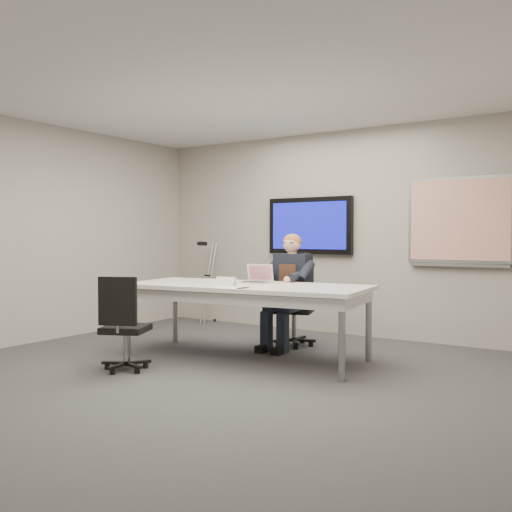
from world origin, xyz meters
The scene contains 14 objects.
floor centered at (0.00, 0.00, 0.00)m, with size 6.00×6.00×0.02m, color #333335.
ceiling centered at (0.00, 0.00, 2.80)m, with size 6.00×6.00×0.02m, color silver.
wall_back centered at (0.00, 3.00, 1.40)m, with size 6.00×0.02×2.80m, color #A9A398.
wall_left centered at (-3.00, 0.00, 1.40)m, with size 0.02×6.00×2.80m, color #A9A398.
conference_table centered at (-0.21, 0.93, 0.73)m, with size 2.79×1.45×0.82m.
tv_display centered at (-0.50, 2.95, 1.50)m, with size 1.30×0.09×0.80m.
whiteboard centered at (1.55, 2.97, 1.53)m, with size 1.25×0.08×1.10m.
office_chair_far centered at (-0.16, 1.93, 0.32)m, with size 0.61×0.61×1.02m.
office_chair_near centered at (-0.90, -0.21, 0.30)m, with size 0.61×0.61×0.96m.
seated_person centered at (-0.15, 1.68, 0.56)m, with size 0.45×0.77×1.38m.
crutch centered at (-2.18, 2.77, 0.65)m, with size 0.18×0.39×1.30m, color #A1A5A9, non-canonical shape.
laptop centered at (-0.21, 1.15, 0.88)m, with size 0.35×0.36×0.21m.
name_tent centered at (-0.32, 0.72, 0.87)m, with size 0.23×0.06×0.09m, color white, non-canonical shape.
pen centered at (0.05, 0.51, 0.83)m, with size 0.01×0.01×0.15m, color black.
Camera 1 is at (3.33, -4.19, 1.35)m, focal length 40.00 mm.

